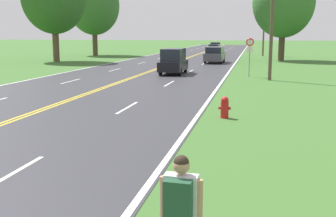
# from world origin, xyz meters

# --- Properties ---
(hitchhiker_person) EXTENTS (0.56, 0.42, 1.66)m
(hitchhiker_person) POSITION_xyz_m (7.81, 4.36, 1.01)
(hitchhiker_person) COLOR #38476B
(hitchhiker_person) RESTS_ON ground
(fire_hydrant) EXTENTS (0.46, 0.30, 0.82)m
(fire_hydrant) POSITION_xyz_m (7.60, 15.14, 0.42)
(fire_hydrant) COLOR red
(fire_hydrant) RESTS_ON ground
(traffic_sign) EXTENTS (0.60, 0.10, 2.84)m
(traffic_sign) POSITION_xyz_m (8.25, 30.85, 2.15)
(traffic_sign) COLOR gray
(traffic_sign) RESTS_ON ground
(utility_pole_midground) EXTENTS (1.80, 0.24, 9.22)m
(utility_pole_midground) POSITION_xyz_m (9.67, 28.92, 4.77)
(utility_pole_midground) COLOR brown
(utility_pole_midground) RESTS_ON ground
(utility_pole_far) EXTENTS (1.80, 0.24, 7.43)m
(utility_pole_far) POSITION_xyz_m (9.68, 61.21, 3.86)
(utility_pole_far) COLOR brown
(utility_pole_far) RESTS_ON ground
(tree_left_verge) EXTENTS (7.30, 7.30, 11.33)m
(tree_left_verge) POSITION_xyz_m (-14.33, 57.98, 7.10)
(tree_left_verge) COLOR brown
(tree_left_verge) RESTS_ON ground
(tree_right_cluster) EXTENTS (7.12, 7.12, 10.83)m
(tree_right_cluster) POSITION_xyz_m (11.64, 51.11, 6.72)
(tree_right_cluster) COLOR #473828
(tree_right_cluster) RESTS_ON ground
(car_black_van_nearest) EXTENTS (1.77, 4.49, 1.99)m
(car_black_van_nearest) POSITION_xyz_m (2.35, 32.06, 1.02)
(car_black_van_nearest) COLOR black
(car_black_van_nearest) RESTS_ON ground
(car_dark_grey_suv_approaching) EXTENTS (1.98, 4.85, 1.73)m
(car_dark_grey_suv_approaching) POSITION_xyz_m (4.36, 45.30, 0.91)
(car_dark_grey_suv_approaching) COLOR black
(car_dark_grey_suv_approaching) RESTS_ON ground
(car_dark_blue_sedan_mid_near) EXTENTS (1.73, 4.13, 1.49)m
(car_dark_blue_sedan_mid_near) POSITION_xyz_m (2.26, 65.77, 0.78)
(car_dark_blue_sedan_mid_near) COLOR black
(car_dark_blue_sedan_mid_near) RESTS_ON ground
(car_champagne_suv_mid_far) EXTENTS (2.01, 4.84, 1.69)m
(car_champagne_suv_mid_far) POSITION_xyz_m (1.92, 72.11, 0.91)
(car_champagne_suv_mid_far) COLOR black
(car_champagne_suv_mid_far) RESTS_ON ground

